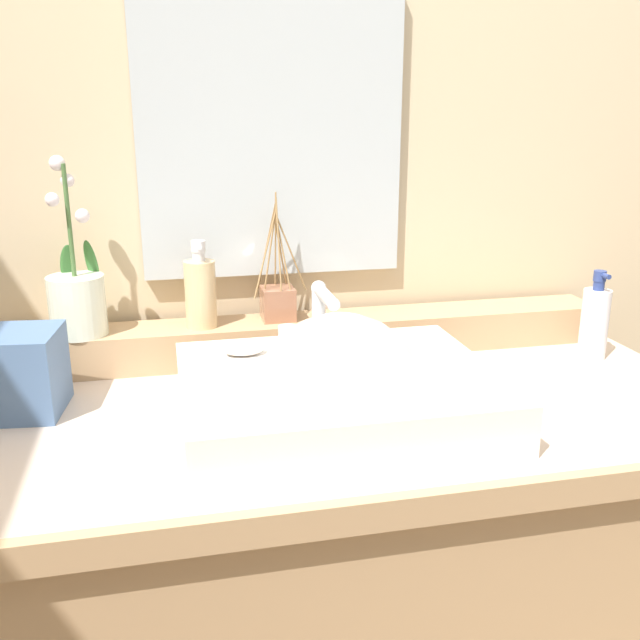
% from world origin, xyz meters
% --- Properties ---
extents(wall_back, '(3.17, 0.20, 2.49)m').
position_xyz_m(wall_back, '(0.00, 0.42, 1.24)').
color(wall_back, beige).
rests_on(wall_back, ground).
extents(vanity_cabinet, '(1.40, 0.64, 0.88)m').
position_xyz_m(vanity_cabinet, '(0.00, -0.00, 0.44)').
color(vanity_cabinet, tan).
rests_on(vanity_cabinet, ground).
extents(back_ledge, '(1.32, 0.11, 0.08)m').
position_xyz_m(back_ledge, '(0.00, 0.25, 0.91)').
color(back_ledge, tan).
rests_on(back_ledge, vanity_cabinet).
extents(sink_basin, '(0.49, 0.39, 0.29)m').
position_xyz_m(sink_basin, '(0.03, -0.07, 0.91)').
color(sink_basin, white).
rests_on(sink_basin, vanity_cabinet).
extents(soap_bar, '(0.07, 0.04, 0.02)m').
position_xyz_m(soap_bar, '(-0.10, 0.05, 0.96)').
color(soap_bar, silver).
rests_on(soap_bar, sink_basin).
extents(potted_plant, '(0.10, 0.11, 0.32)m').
position_xyz_m(potted_plant, '(-0.38, 0.24, 1.02)').
color(potted_plant, silver).
rests_on(potted_plant, back_ledge).
extents(soap_dispenser, '(0.06, 0.06, 0.17)m').
position_xyz_m(soap_dispenser, '(-0.16, 0.24, 1.02)').
color(soap_dispenser, '#D9B985').
rests_on(soap_dispenser, back_ledge).
extents(reed_diffuser, '(0.11, 0.08, 0.25)m').
position_xyz_m(reed_diffuser, '(-0.01, 0.25, 0.99)').
color(reed_diffuser, '#9D674C').
rests_on(reed_diffuser, back_ledge).
extents(lotion_bottle, '(0.05, 0.06, 0.18)m').
position_xyz_m(lotion_bottle, '(0.59, 0.10, 0.95)').
color(lotion_bottle, white).
rests_on(lotion_bottle, vanity_cabinet).
extents(tissue_box, '(0.14, 0.14, 0.14)m').
position_xyz_m(tissue_box, '(-0.46, 0.07, 0.94)').
color(tissue_box, '#4A6997').
rests_on(tissue_box, vanity_cabinet).
extents(mirror, '(0.51, 0.02, 0.54)m').
position_xyz_m(mirror, '(-0.01, 0.31, 1.30)').
color(mirror, silver).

